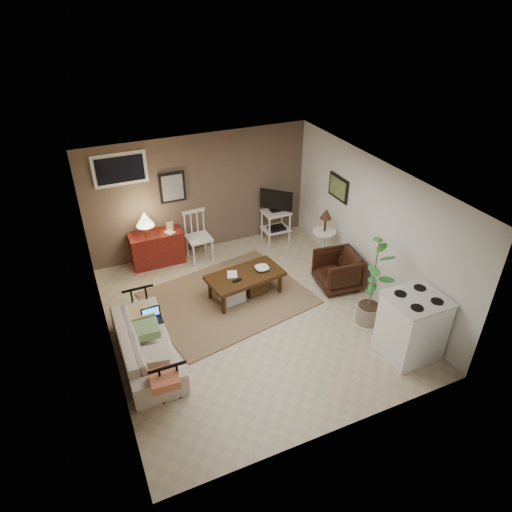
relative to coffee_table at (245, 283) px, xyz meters
name	(u,v)px	position (x,y,z in m)	size (l,w,h in m)	color
floor	(251,316)	(-0.11, -0.55, -0.28)	(5.00, 5.00, 0.00)	#C1B293
art_back	(172,187)	(-0.66, 1.92, 1.17)	(0.50, 0.03, 0.60)	black
art_right	(338,188)	(2.11, 0.50, 1.24)	(0.03, 0.60, 0.45)	black
window	(120,169)	(-1.56, 1.92, 1.67)	(0.96, 0.03, 0.60)	silver
rug	(228,298)	(-0.30, 0.05, -0.26)	(2.64, 2.11, 0.03)	olive
coffee_table	(245,283)	(0.00, 0.00, 0.00)	(1.39, 0.85, 0.50)	#3A210F
sofa	(145,339)	(-1.91, -0.82, 0.10)	(1.91, 0.56, 0.75)	beige
sofa_pillows	(151,343)	(-1.87, -1.04, 0.18)	(0.37, 1.81, 0.13)	beige
sofa_end_rails	(153,339)	(-1.80, -0.82, 0.04)	(0.51, 1.90, 0.64)	black
laptop	(152,317)	(-1.73, -0.50, 0.21)	(0.29, 0.21, 0.20)	black
red_console	(156,245)	(-1.15, 1.71, 0.12)	(1.00, 0.45, 1.16)	maroon
spindle_chair	(199,238)	(-0.34, 1.55, 0.19)	(0.48, 0.48, 1.00)	silver
tv_stand	(276,215)	(1.38, 1.58, 0.33)	(0.54, 0.51, 1.15)	silver
side_table	(325,230)	(1.83, 0.40, 0.46)	(0.44, 0.44, 1.19)	silver
armchair	(338,269)	(1.66, -0.39, 0.09)	(0.72, 0.67, 0.74)	black
potted_plant	(373,279)	(1.57, -1.45, 0.58)	(0.40, 0.40, 1.61)	gray
stove	(412,325)	(1.71, -2.28, 0.24)	(0.79, 0.73, 1.03)	white
bowl	(262,264)	(0.33, 0.00, 0.31)	(0.24, 0.06, 0.24)	#3A210F
book_table	(227,270)	(-0.28, 0.10, 0.31)	(0.17, 0.02, 0.23)	#3A210F
book_console	(166,229)	(-0.94, 1.59, 0.49)	(0.15, 0.02, 0.20)	#3A210F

